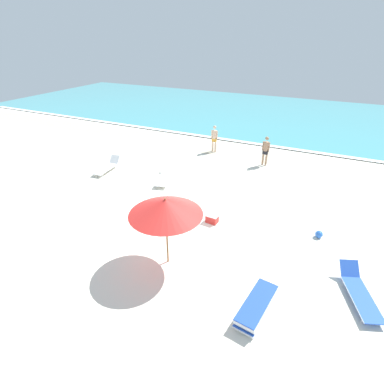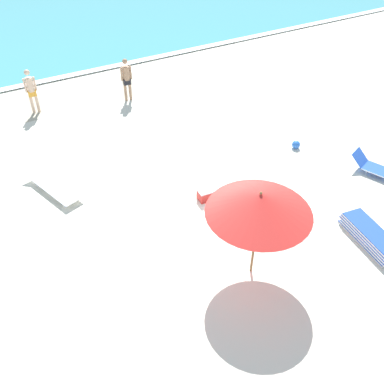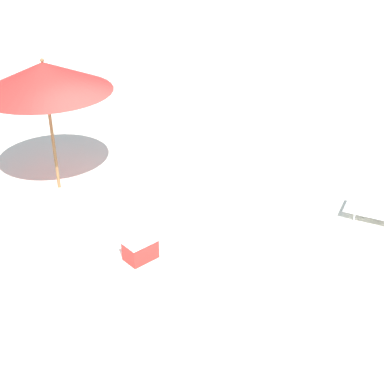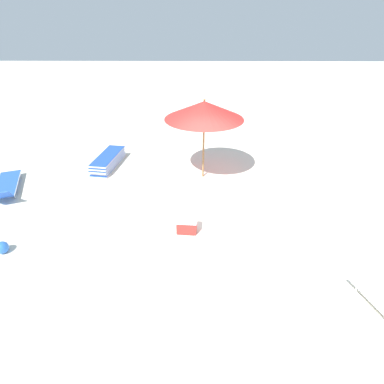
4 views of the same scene
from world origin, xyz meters
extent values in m
cube|color=silver|center=(0.00, 0.00, -0.08)|extent=(60.00, 60.00, 0.16)
cylinder|color=olive|center=(0.30, -2.00, 1.11)|extent=(0.06, 0.06, 2.22)
cone|color=red|center=(0.30, -2.00, 2.22)|extent=(2.40, 2.40, 0.53)
cylinder|color=#A4221E|center=(0.30, -2.00, 1.96)|extent=(2.33, 2.33, 0.01)
sphere|color=olive|center=(0.30, -2.00, 2.51)|extent=(0.07, 0.07, 0.07)
cylinder|color=silver|center=(-3.06, 2.64, 0.08)|extent=(0.03, 0.03, 0.16)
cylinder|color=silver|center=(-2.58, 2.79, 0.08)|extent=(0.03, 0.03, 0.16)
cube|color=red|center=(0.76, 0.92, 0.16)|extent=(0.51, 0.38, 0.32)
cube|color=white|center=(0.76, 0.92, 0.35)|extent=(0.53, 0.39, 0.05)
camera|label=1|loc=(4.55, -8.92, 7.08)|focal=28.00mm
camera|label=2|loc=(-4.44, -7.40, 8.29)|focal=40.00mm
camera|label=3|loc=(5.14, 6.25, 5.02)|focal=50.00mm
camera|label=4|loc=(0.56, 6.83, 4.67)|focal=28.00mm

